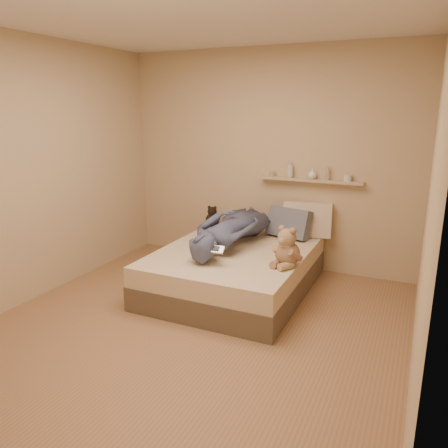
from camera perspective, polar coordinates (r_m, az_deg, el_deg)
The scene contains 10 objects.
room at distance 3.63m, azimuth -4.33°, elevation 5.25°, with size 3.80×3.80×3.80m.
bed at distance 4.72m, azimuth 1.43°, elevation -5.98°, with size 1.50×1.90×0.45m.
game_console at distance 4.12m, azimuth -1.29°, elevation -3.31°, with size 0.20×0.10×0.07m.
teddy_bear at distance 4.17m, azimuth 8.20°, elevation -3.35°, with size 0.31×0.32×0.39m.
dark_plush at distance 5.51m, azimuth -1.53°, elevation 0.82°, with size 0.18×0.18×0.27m.
pillow_cream at distance 5.18m, azimuth 10.80°, elevation 0.59°, with size 0.55×0.16×0.40m, color beige.
pillow_grey at distance 5.10m, azimuth 8.46°, elevation 0.13°, with size 0.50×0.14×0.34m, color slate.
person at distance 4.79m, azimuth 1.29°, elevation -0.31°, with size 0.61×1.66×0.40m, color #454E6D.
wall_shelf at distance 5.17m, azimuth 11.19°, elevation 5.64°, with size 1.20×0.12×0.03m, color tan.
shelf_bottles at distance 5.16m, azimuth 11.03°, elevation 6.56°, with size 0.96×0.13×0.19m.
Camera 1 is at (1.74, -3.12, 1.90)m, focal length 35.00 mm.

